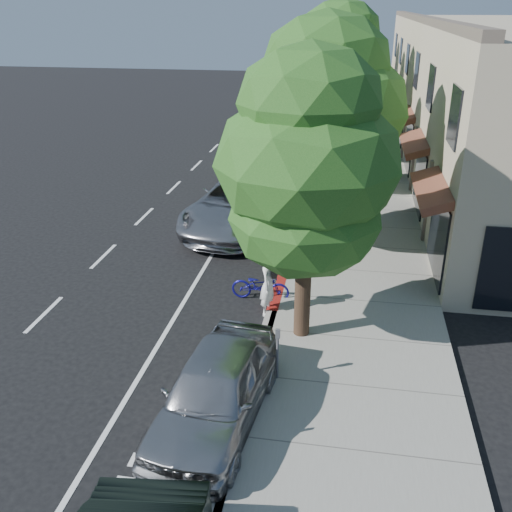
% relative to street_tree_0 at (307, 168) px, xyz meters
% --- Properties ---
extents(ground, '(120.00, 120.00, 0.00)m').
position_rel_street_tree_0_xyz_m(ground, '(-0.90, 2.00, -4.46)').
color(ground, black).
rests_on(ground, ground).
extents(sidewalk, '(4.60, 56.00, 0.15)m').
position_rel_street_tree_0_xyz_m(sidewalk, '(1.40, 10.00, -4.39)').
color(sidewalk, gray).
rests_on(sidewalk, ground).
extents(curb, '(0.30, 56.00, 0.15)m').
position_rel_street_tree_0_xyz_m(curb, '(-0.90, 10.00, -4.39)').
color(curb, '#9E998E').
rests_on(curb, ground).
extents(curb_red_segment, '(0.32, 4.00, 0.15)m').
position_rel_street_tree_0_xyz_m(curb_red_segment, '(-0.90, 3.00, -4.39)').
color(curb_red_segment, maroon).
rests_on(curb_red_segment, ground).
extents(storefront_building, '(10.00, 36.00, 7.00)m').
position_rel_street_tree_0_xyz_m(storefront_building, '(8.70, 20.00, -0.96)').
color(storefront_building, '#BAAA8F').
rests_on(storefront_building, ground).
extents(street_tree_0, '(4.28, 4.28, 7.19)m').
position_rel_street_tree_0_xyz_m(street_tree_0, '(0.00, 0.00, 0.00)').
color(street_tree_0, black).
rests_on(street_tree_0, ground).
extents(street_tree_1, '(5.38, 5.38, 7.74)m').
position_rel_street_tree_0_xyz_m(street_tree_1, '(0.00, 6.00, 0.18)').
color(street_tree_1, black).
rests_on(street_tree_1, ground).
extents(street_tree_2, '(3.77, 3.77, 6.63)m').
position_rel_street_tree_0_xyz_m(street_tree_2, '(0.00, 12.00, -0.31)').
color(street_tree_2, black).
rests_on(street_tree_2, ground).
extents(street_tree_3, '(5.34, 5.34, 8.16)m').
position_rel_street_tree_0_xyz_m(street_tree_3, '(0.00, 18.00, 0.50)').
color(street_tree_3, black).
rests_on(street_tree_3, ground).
extents(street_tree_4, '(4.53, 4.53, 7.57)m').
position_rel_street_tree_0_xyz_m(street_tree_4, '(0.00, 24.00, 0.23)').
color(street_tree_4, black).
rests_on(street_tree_4, ground).
extents(street_tree_5, '(4.41, 4.41, 7.80)m').
position_rel_street_tree_0_xyz_m(street_tree_5, '(0.00, 30.00, 0.43)').
color(street_tree_5, black).
rests_on(street_tree_5, ground).
extents(cyclist, '(0.53, 0.71, 1.79)m').
position_rel_street_tree_0_xyz_m(cyclist, '(-1.02, 1.10, -3.57)').
color(cyclist, white).
rests_on(cyclist, ground).
extents(bicycle, '(1.69, 0.63, 0.88)m').
position_rel_street_tree_0_xyz_m(bicycle, '(-1.36, 1.87, -4.02)').
color(bicycle, navy).
rests_on(bicycle, ground).
extents(silver_suv, '(3.96, 7.03, 1.85)m').
position_rel_street_tree_0_xyz_m(silver_suv, '(-3.06, 7.50, -3.53)').
color(silver_suv, '#A3A2A7').
rests_on(silver_suv, ground).
extents(dark_sedan, '(1.65, 4.23, 1.37)m').
position_rel_street_tree_0_xyz_m(dark_sedan, '(-1.40, 11.00, -3.78)').
color(dark_sedan, black).
rests_on(dark_sedan, ground).
extents(white_pickup, '(3.00, 5.84, 1.62)m').
position_rel_street_tree_0_xyz_m(white_pickup, '(-3.10, 17.00, -3.65)').
color(white_pickup, white).
rests_on(white_pickup, ground).
extents(dark_suv_far, '(2.71, 5.42, 1.77)m').
position_rel_street_tree_0_xyz_m(dark_suv_far, '(-1.40, 29.05, -3.58)').
color(dark_suv_far, black).
rests_on(dark_suv_far, ground).
extents(near_car_a, '(2.27, 4.70, 1.55)m').
position_rel_street_tree_0_xyz_m(near_car_a, '(-1.40, -3.50, -3.69)').
color(near_car_a, '#A4A4A8').
rests_on(near_car_a, ground).
extents(pedestrian, '(0.95, 0.89, 1.56)m').
position_rel_street_tree_0_xyz_m(pedestrian, '(1.40, 8.41, -3.53)').
color(pedestrian, black).
rests_on(pedestrian, sidewalk).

